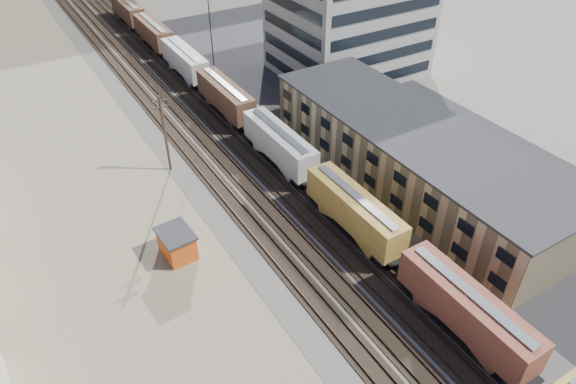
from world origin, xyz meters
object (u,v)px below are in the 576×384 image
utility_pole_north (165,132)px  parked_car_blue (343,65)px  maintenance_shed (177,244)px  freight_train (250,118)px

utility_pole_north → parked_car_blue: 38.75m
maintenance_shed → parked_car_blue: maintenance_shed is taller
freight_train → parked_car_blue: freight_train is taller
maintenance_shed → utility_pole_north: bearing=71.9°
parked_car_blue → maintenance_shed: bearing=168.6°
freight_train → utility_pole_north: size_ratio=11.97×
freight_train → maintenance_shed: size_ratio=28.60×
freight_train → utility_pole_north: 12.69m
maintenance_shed → parked_car_blue: 49.63m
freight_train → parked_car_blue: 26.48m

